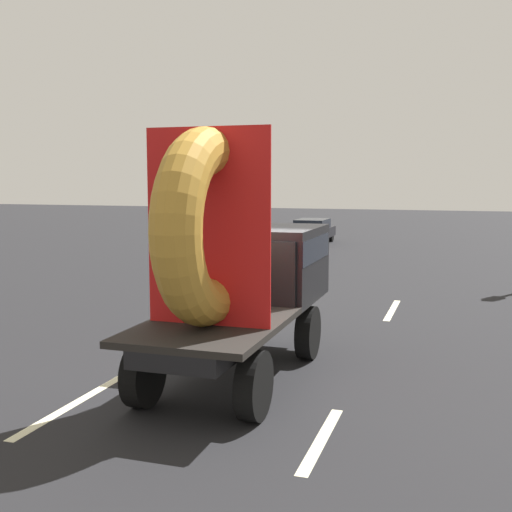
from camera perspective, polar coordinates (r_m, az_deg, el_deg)
ground_plane at (r=11.03m, az=-2.86°, el=-10.58°), size 120.00×120.00×0.00m
flatbed_truck at (r=10.63m, az=-1.33°, el=-0.69°), size 2.02×5.29×4.06m
distant_sedan at (r=26.79m, az=2.23°, el=1.34°), size 1.73×4.03×1.32m
lane_dash_left_near at (r=10.04m, az=-16.01°, el=-12.63°), size 0.16×2.87×0.01m
lane_dash_left_far at (r=17.11m, az=-0.64°, el=-4.23°), size 0.16×2.63×0.01m
lane_dash_right_near at (r=8.51m, az=5.88°, el=-16.03°), size 0.16×2.18×0.01m
lane_dash_right_far at (r=16.57m, az=12.12°, el=-4.76°), size 0.16×2.66×0.01m
oncoming_car at (r=32.88m, az=5.09°, el=2.30°), size 1.66×3.87×1.26m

